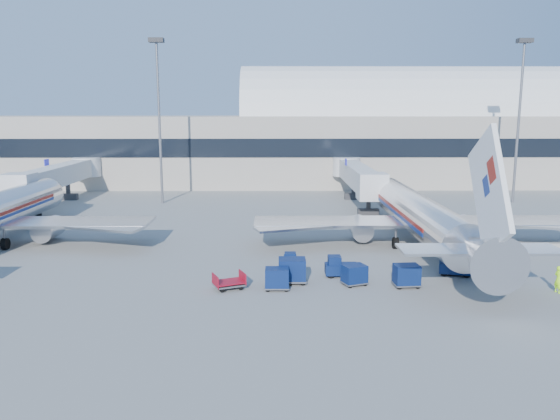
{
  "coord_description": "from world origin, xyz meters",
  "views": [
    {
      "loc": [
        -4.04,
        -46.59,
        12.79
      ],
      "look_at": [
        -3.52,
        6.0,
        3.29
      ],
      "focal_mm": 35.0,
      "sensor_mm": 36.0,
      "label": 1
    }
  ],
  "objects_px": {
    "airliner_main": "(421,216)",
    "mast_east": "(521,97)",
    "jetbridge_near": "(356,175)",
    "mast_west": "(158,97)",
    "barrier_mid": "(549,248)",
    "tug_left": "(290,260)",
    "cart_solo_far": "(502,270)",
    "cart_open_red": "(229,283)",
    "cart_train_c": "(277,278)",
    "cart_solo_near": "(407,275)",
    "cart_train_b": "(292,270)",
    "jetbridge_mid": "(61,175)",
    "tug_right": "(454,266)",
    "ramp_worker": "(559,279)",
    "tug_lead": "(340,267)",
    "cart_train_a": "(354,274)",
    "barrier_near": "(514,248)"
  },
  "relations": [
    {
      "from": "cart_train_c",
      "to": "tug_lead",
      "type": "bearing_deg",
      "value": 33.65
    },
    {
      "from": "jetbridge_near",
      "to": "mast_east",
      "type": "height_order",
      "value": "mast_east"
    },
    {
      "from": "airliner_main",
      "to": "cart_train_c",
      "type": "height_order",
      "value": "airliner_main"
    },
    {
      "from": "cart_open_red",
      "to": "barrier_mid",
      "type": "bearing_deg",
      "value": -3.14
    },
    {
      "from": "cart_open_red",
      "to": "jetbridge_mid",
      "type": "bearing_deg",
      "value": 101.79
    },
    {
      "from": "jetbridge_near",
      "to": "mast_east",
      "type": "xyz_separation_m",
      "value": [
        22.4,
        -0.81,
        10.86
      ]
    },
    {
      "from": "jetbridge_mid",
      "to": "barrier_near",
      "type": "relative_size",
      "value": 9.17
    },
    {
      "from": "tug_lead",
      "to": "cart_solo_near",
      "type": "distance_m",
      "value": 5.34
    },
    {
      "from": "airliner_main",
      "to": "barrier_mid",
      "type": "distance_m",
      "value": 11.84
    },
    {
      "from": "barrier_near",
      "to": "cart_train_c",
      "type": "bearing_deg",
      "value": -154.5
    },
    {
      "from": "tug_right",
      "to": "jetbridge_mid",
      "type": "bearing_deg",
      "value": 157.19
    },
    {
      "from": "cart_solo_far",
      "to": "ramp_worker",
      "type": "distance_m",
      "value": 4.04
    },
    {
      "from": "ramp_worker",
      "to": "barrier_near",
      "type": "bearing_deg",
      "value": -24.42
    },
    {
      "from": "mast_east",
      "to": "cart_solo_near",
      "type": "distance_m",
      "value": 47.1
    },
    {
      "from": "mast_west",
      "to": "cart_open_red",
      "type": "bearing_deg",
      "value": -71.74
    },
    {
      "from": "cart_open_red",
      "to": "ramp_worker",
      "type": "xyz_separation_m",
      "value": [
        23.62,
        -1.08,
        0.57
      ]
    },
    {
      "from": "tug_left",
      "to": "ramp_worker",
      "type": "relative_size",
      "value": 1.08
    },
    {
      "from": "tug_right",
      "to": "ramp_worker",
      "type": "xyz_separation_m",
      "value": [
        6.06,
        -4.37,
        0.26
      ]
    },
    {
      "from": "cart_solo_far",
      "to": "ramp_worker",
      "type": "height_order",
      "value": "ramp_worker"
    },
    {
      "from": "cart_train_c",
      "to": "cart_solo_near",
      "type": "xyz_separation_m",
      "value": [
        9.59,
        0.55,
        0.04
      ]
    },
    {
      "from": "mast_east",
      "to": "cart_open_red",
      "type": "distance_m",
      "value": 55.4
    },
    {
      "from": "airliner_main",
      "to": "tug_lead",
      "type": "height_order",
      "value": "airliner_main"
    },
    {
      "from": "jetbridge_near",
      "to": "mast_west",
      "type": "height_order",
      "value": "mast_west"
    },
    {
      "from": "mast_east",
      "to": "cart_train_a",
      "type": "height_order",
      "value": "mast_east"
    },
    {
      "from": "jetbridge_mid",
      "to": "cart_solo_near",
      "type": "distance_m",
      "value": 55.82
    },
    {
      "from": "barrier_mid",
      "to": "tug_left",
      "type": "xyz_separation_m",
      "value": [
        -24.07,
        -4.82,
        0.18
      ]
    },
    {
      "from": "airliner_main",
      "to": "mast_east",
      "type": "height_order",
      "value": "mast_east"
    },
    {
      "from": "jetbridge_mid",
      "to": "cart_open_red",
      "type": "bearing_deg",
      "value": -55.34
    },
    {
      "from": "cart_solo_far",
      "to": "cart_open_red",
      "type": "distance_m",
      "value": 20.77
    },
    {
      "from": "tug_left",
      "to": "cart_train_b",
      "type": "height_order",
      "value": "cart_train_b"
    },
    {
      "from": "barrier_near",
      "to": "tug_left",
      "type": "xyz_separation_m",
      "value": [
        -20.77,
        -4.82,
        0.18
      ]
    },
    {
      "from": "cart_solo_near",
      "to": "tug_left",
      "type": "bearing_deg",
      "value": 144.46
    },
    {
      "from": "tug_left",
      "to": "cart_solo_far",
      "type": "bearing_deg",
      "value": -102.13
    },
    {
      "from": "jetbridge_mid",
      "to": "tug_right",
      "type": "relative_size",
      "value": 10.13
    },
    {
      "from": "cart_solo_near",
      "to": "cart_train_c",
      "type": "bearing_deg",
      "value": 178.6
    },
    {
      "from": "mast_east",
      "to": "ramp_worker",
      "type": "xyz_separation_m",
      "value": [
        -13.75,
        -39.36,
        -13.8
      ]
    },
    {
      "from": "cart_train_c",
      "to": "cart_solo_far",
      "type": "bearing_deg",
      "value": 6.99
    },
    {
      "from": "cart_solo_near",
      "to": "tug_right",
      "type": "bearing_deg",
      "value": 28.24
    },
    {
      "from": "airliner_main",
      "to": "cart_train_a",
      "type": "bearing_deg",
      "value": -124.12
    },
    {
      "from": "barrier_mid",
      "to": "cart_train_a",
      "type": "bearing_deg",
      "value": -154.05
    },
    {
      "from": "tug_left",
      "to": "cart_solo_near",
      "type": "height_order",
      "value": "cart_solo_near"
    },
    {
      "from": "tug_right",
      "to": "cart_train_b",
      "type": "height_order",
      "value": "cart_train_b"
    },
    {
      "from": "cart_train_a",
      "to": "cart_train_c",
      "type": "bearing_deg",
      "value": 168.2
    },
    {
      "from": "cart_train_c",
      "to": "cart_open_red",
      "type": "distance_m",
      "value": 3.52
    },
    {
      "from": "airliner_main",
      "to": "jetbridge_mid",
      "type": "distance_m",
      "value": 51.62
    },
    {
      "from": "jetbridge_near",
      "to": "tug_left",
      "type": "relative_size",
      "value": 12.77
    },
    {
      "from": "barrier_mid",
      "to": "cart_solo_near",
      "type": "bearing_deg",
      "value": -147.6
    },
    {
      "from": "barrier_mid",
      "to": "cart_train_b",
      "type": "distance_m",
      "value": 25.63
    },
    {
      "from": "barrier_mid",
      "to": "tug_right",
      "type": "relative_size",
      "value": 1.11
    },
    {
      "from": "cart_train_b",
      "to": "mast_east",
      "type": "bearing_deg",
      "value": 48.49
    }
  ]
}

